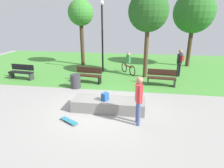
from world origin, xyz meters
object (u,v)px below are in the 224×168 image
(park_bench_center_lawn, at_px, (161,77))
(lamp_post, at_px, (102,31))
(tree_young_birch, at_px, (81,14))
(tree_slender_maple, at_px, (148,12))
(backpack_on_ledge, at_px, (105,97))
(park_bench_by_oak, at_px, (88,75))
(trash_bin, at_px, (76,81))
(park_bench_near_path, at_px, (22,72))
(tree_leaning_ash, at_px, (194,13))
(cyclist_on_bicycle, at_px, (128,65))
(skater_performing_trick, at_px, (139,97))
(pedestrian_with_backpack, at_px, (180,60))
(concrete_ledge, at_px, (109,105))
(skateboard_by_ledge, at_px, (69,121))

(park_bench_center_lawn, bearing_deg, lamp_post, 146.12)
(tree_young_birch, bearing_deg, tree_slender_maple, -29.45)
(backpack_on_ledge, height_order, park_bench_by_oak, park_bench_by_oak)
(trash_bin, bearing_deg, tree_young_birch, 102.99)
(park_bench_near_path, bearing_deg, tree_leaning_ash, 25.38)
(tree_leaning_ash, relative_size, lamp_post, 1.18)
(trash_bin, bearing_deg, cyclist_on_bicycle, 52.06)
(cyclist_on_bicycle, bearing_deg, park_bench_by_oak, -133.22)
(trash_bin, relative_size, cyclist_on_bicycle, 0.50)
(skater_performing_trick, bearing_deg, tree_slender_maple, 87.15)
(lamp_post, relative_size, pedestrian_with_backpack, 2.67)
(concrete_ledge, height_order, park_bench_near_path, park_bench_near_path)
(tree_young_birch, relative_size, trash_bin, 6.71)
(concrete_ledge, height_order, pedestrian_with_backpack, pedestrian_with_backpack)
(tree_leaning_ash, relative_size, cyclist_on_bicycle, 3.69)
(concrete_ledge, xyz_separation_m, tree_young_birch, (-3.55, 8.00, 3.77))
(skateboard_by_ledge, xyz_separation_m, pedestrian_with_backpack, (5.00, 6.80, 1.02))
(backpack_on_ledge, relative_size, lamp_post, 0.07)
(backpack_on_ledge, height_order, tree_young_birch, tree_young_birch)
(park_bench_near_path, height_order, cyclist_on_bicycle, cyclist_on_bicycle)
(tree_slender_maple, distance_m, tree_young_birch, 5.84)
(skateboard_by_ledge, distance_m, tree_young_birch, 10.31)
(concrete_ledge, bearing_deg, cyclist_on_bicycle, 86.22)
(park_bench_by_oak, distance_m, lamp_post, 3.67)
(skateboard_by_ledge, bearing_deg, skater_performing_trick, 6.53)
(park_bench_near_path, xyz_separation_m, tree_leaning_ash, (11.16, 5.30, 3.61))
(park_bench_near_path, relative_size, lamp_post, 0.34)
(backpack_on_ledge, xyz_separation_m, tree_leaning_ash, (5.09, 8.92, 3.45))
(park_bench_center_lawn, relative_size, park_bench_near_path, 0.99)
(park_bench_by_oak, bearing_deg, tree_leaning_ash, 38.25)
(skater_performing_trick, relative_size, trash_bin, 2.36)
(concrete_ledge, height_order, lamp_post, lamp_post)
(backpack_on_ledge, distance_m, tree_leaning_ash, 10.84)
(tree_young_birch, bearing_deg, lamp_post, -41.13)
(concrete_ledge, xyz_separation_m, skateboard_by_ledge, (-1.26, -1.24, -0.18))
(tree_slender_maple, distance_m, lamp_post, 3.42)
(tree_young_birch, bearing_deg, trash_bin, -77.01)
(tree_leaning_ash, relative_size, trash_bin, 7.44)
(backpack_on_ledge, distance_m, cyclist_on_bicycle, 5.93)
(tree_leaning_ash, distance_m, cyclist_on_bicycle, 6.49)
(park_bench_by_oak, xyz_separation_m, pedestrian_with_backpack, (5.56, 2.11, 0.60))
(park_bench_by_oak, relative_size, tree_young_birch, 0.32)
(skater_performing_trick, xyz_separation_m, park_bench_center_lawn, (1.21, 4.52, -0.58))
(backpack_on_ledge, xyz_separation_m, lamp_post, (-1.38, 6.34, 2.22))
(skater_performing_trick, distance_m, park_bench_near_path, 8.67)
(skater_performing_trick, relative_size, park_bench_center_lawn, 1.10)
(park_bench_near_path, relative_size, tree_young_birch, 0.32)
(park_bench_by_oak, bearing_deg, tree_young_birch, 110.81)
(skateboard_by_ledge, relative_size, park_bench_by_oak, 0.48)
(skater_performing_trick, relative_size, park_bench_by_oak, 1.09)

